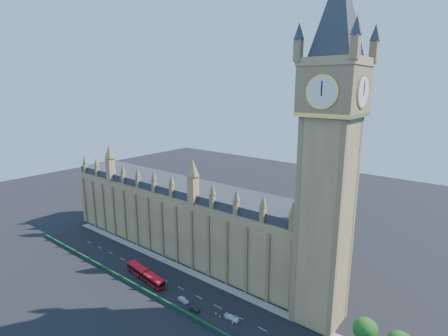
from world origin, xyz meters
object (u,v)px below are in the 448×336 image
Objects in this scene: car_grey at (194,309)px; car_white at (232,318)px; red_bus at (145,275)px; car_silver at (183,300)px.

car_grey is 11.99m from car_white.
red_bus is 25.28m from car_grey.
car_silver is (-5.62, 0.96, 0.04)m from car_grey.
red_bus is 36.64m from car_white.
red_bus is 4.84× the size of car_silver.
car_white is at bearing 9.59° from red_bus.
red_bus reaches higher than car_grey.
car_white is (17.04, 2.70, -0.02)m from car_silver.
car_white reaches higher than car_grey.
red_bus is at bearing 88.24° from car_white.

